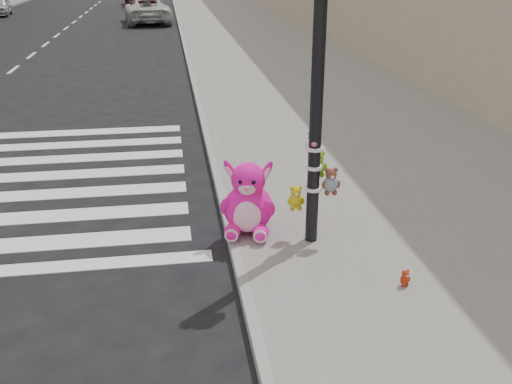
{
  "coord_description": "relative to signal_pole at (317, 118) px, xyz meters",
  "views": [
    {
      "loc": [
        0.82,
        -4.89,
        3.73
      ],
      "look_at": [
        1.89,
        2.12,
        0.75
      ],
      "focal_mm": 40.0,
      "sensor_mm": 36.0,
      "label": 1
    }
  ],
  "objects": [
    {
      "name": "red_teddy",
      "position": [
        0.79,
        -1.31,
        -1.59
      ],
      "size": [
        0.16,
        0.13,
        0.21
      ],
      "primitive_type": null,
      "rotation": [
        0.0,
        0.0,
        0.23
      ],
      "color": "#B22911",
      "rests_on": "sidewalk_near"
    },
    {
      "name": "ground",
      "position": [
        -2.61,
        -1.81,
        -1.84
      ],
      "size": [
        120.0,
        120.0,
        0.0
      ],
      "primitive_type": "plane",
      "color": "black",
      "rests_on": "ground"
    },
    {
      "name": "car_white_near",
      "position": [
        -2.81,
        27.94,
        -1.12
      ],
      "size": [
        2.85,
        5.36,
        1.43
      ],
      "primitive_type": "imported",
      "rotation": [
        0.0,
        0.0,
        3.23
      ],
      "color": "beige",
      "rests_on": "ground"
    },
    {
      "name": "sidewalk_near",
      "position": [
        2.39,
        8.19,
        -1.77
      ],
      "size": [
        7.0,
        80.0,
        0.14
      ],
      "primitive_type": "cube",
      "color": "slate",
      "rests_on": "ground"
    },
    {
      "name": "signal_pole",
      "position": [
        0.0,
        0.0,
        0.0
      ],
      "size": [
        0.67,
        0.48,
        4.0
      ],
      "color": "black",
      "rests_on": "sidewalk_near"
    },
    {
      "name": "curb_edge",
      "position": [
        -1.06,
        8.19,
        -1.77
      ],
      "size": [
        0.12,
        80.0,
        0.15
      ],
      "primitive_type": "cube",
      "color": "gray",
      "rests_on": "ground"
    },
    {
      "name": "pink_bunny",
      "position": [
        -0.82,
        0.36,
        -1.26
      ],
      "size": [
        0.8,
        0.9,
        1.07
      ],
      "rotation": [
        0.0,
        0.0,
        -0.23
      ],
      "color": "#F8149F",
      "rests_on": "sidewalk_near"
    }
  ]
}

